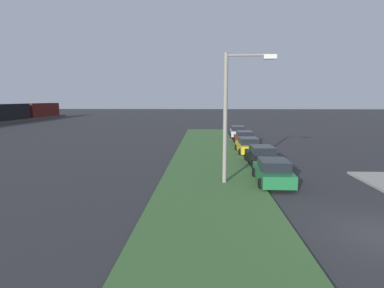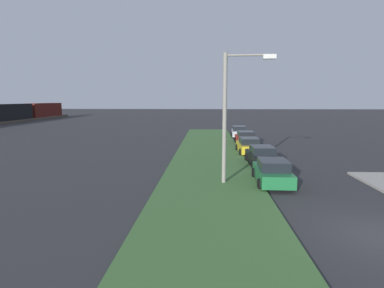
% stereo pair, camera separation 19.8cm
% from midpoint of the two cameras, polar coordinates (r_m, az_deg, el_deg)
% --- Properties ---
extents(grass_median, '(60.00, 6.00, 0.12)m').
position_cam_midpoint_polar(grass_median, '(21.92, 2.90, -4.91)').
color(grass_median, '#3D6633').
rests_on(grass_median, ground).
extents(parked_car_green, '(4.34, 2.10, 1.47)m').
position_cam_midpoint_polar(parked_car_green, '(19.44, 13.89, -4.84)').
color(parked_car_green, '#1E6B38').
rests_on(parked_car_green, ground).
extents(parked_car_black, '(4.37, 2.16, 1.47)m').
position_cam_midpoint_polar(parked_car_black, '(24.72, 12.00, -2.06)').
color(parked_car_black, black).
rests_on(parked_car_black, ground).
extents(parked_car_yellow, '(4.35, 2.11, 1.47)m').
position_cam_midpoint_polar(parked_car_yellow, '(29.80, 9.72, -0.30)').
color(parked_car_yellow, gold).
rests_on(parked_car_yellow, ground).
extents(parked_car_red, '(4.36, 2.14, 1.47)m').
position_cam_midpoint_polar(parked_car_red, '(35.70, 9.12, 1.07)').
color(parked_car_red, red).
rests_on(parked_car_red, ground).
extents(parked_car_silver, '(4.38, 2.17, 1.47)m').
position_cam_midpoint_polar(parked_car_silver, '(42.37, 7.96, 2.17)').
color(parked_car_silver, '#B2B5BA').
rests_on(parked_car_silver, ground).
extents(streetlight, '(0.43, 2.88, 7.50)m').
position_cam_midpoint_polar(streetlight, '(18.41, 6.74, 6.18)').
color(streetlight, gray).
rests_on(streetlight, ground).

